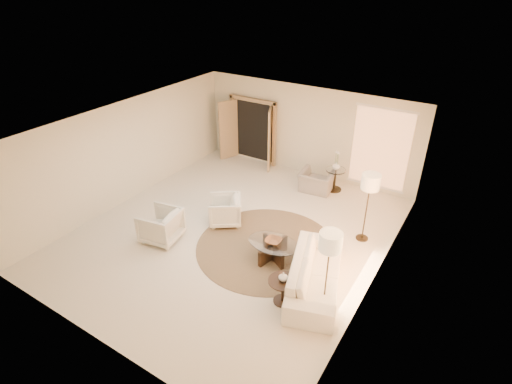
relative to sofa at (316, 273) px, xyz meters
The scene contains 18 objects.
room 2.82m from the sofa, 164.44° to the left, with size 7.04×8.04×2.83m.
windows_right 1.57m from the sofa, 41.19° to the left, with size 0.10×6.40×2.40m, color #ED9B5E, non-canonical shape.
window_back_corner 4.76m from the sofa, 92.83° to the left, with size 1.70×0.10×2.40m, color #ED9B5E, non-canonical shape.
curtains_right 2.13m from the sofa, 62.97° to the left, with size 0.06×5.20×2.60m, color #CCB287, non-canonical shape.
french_doors 6.37m from the sofa, 134.41° to the left, with size 1.95×0.66×2.16m.
area_rug 1.70m from the sofa, 157.58° to the left, with size 3.36×3.36×0.01m, color #3E301F.
sofa is the anchor object (origin of this frame).
armchair_left 3.14m from the sofa, 162.05° to the left, with size 0.79×0.74×0.82m, color white.
armchair_right 3.89m from the sofa, behind, with size 0.85×0.80×0.88m, color white.
accent_chair 4.13m from the sofa, 114.28° to the left, with size 0.94×0.61×0.82m, color gray.
coffee_table 1.25m from the sofa, 163.96° to the left, with size 1.56×1.56×0.44m.
end_table 0.82m from the sofa, 116.82° to the right, with size 0.58×0.58×0.55m.
side_table 4.29m from the sofa, 107.03° to the left, with size 0.58×0.58×0.68m.
floor_lamp_near 2.46m from the sofa, 82.68° to the left, with size 0.43×0.43×1.76m.
floor_lamp_far 1.24m from the sofa, 46.71° to the right, with size 0.42×0.42×1.73m.
bowl 1.25m from the sofa, 163.96° to the left, with size 0.36×0.36×0.09m, color brown.
end_vase 0.87m from the sofa, 116.82° to the right, with size 0.18×0.18×0.19m, color white.
side_vase 4.31m from the sofa, 107.03° to the left, with size 0.22×0.22×0.23m, color white.
Camera 1 is at (4.81, -6.68, 5.82)m, focal length 28.00 mm.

